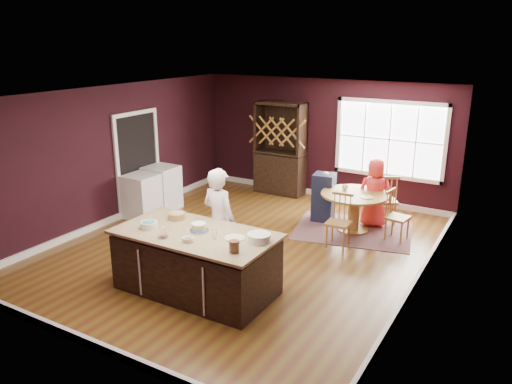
% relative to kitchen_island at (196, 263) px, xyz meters
% --- Properties ---
extents(room_shell, '(7.00, 7.00, 7.00)m').
position_rel_kitchen_island_xyz_m(room_shell, '(-0.23, 1.68, 0.91)').
color(room_shell, brown).
rests_on(room_shell, ground).
extents(window, '(2.36, 0.10, 1.66)m').
position_rel_kitchen_island_xyz_m(window, '(1.27, 5.15, 1.06)').
color(window, white).
rests_on(window, room_shell).
extents(doorway, '(0.08, 1.26, 2.13)m').
position_rel_kitchen_island_xyz_m(doorway, '(-3.20, 2.28, 0.59)').
color(doorway, white).
rests_on(doorway, room_shell).
extents(kitchen_island, '(2.32, 1.22, 0.92)m').
position_rel_kitchen_island_xyz_m(kitchen_island, '(0.00, 0.00, 0.00)').
color(kitchen_island, black).
rests_on(kitchen_island, ground).
extents(dining_table, '(1.28, 1.28, 0.75)m').
position_rel_kitchen_island_xyz_m(dining_table, '(1.16, 3.44, 0.10)').
color(dining_table, brown).
rests_on(dining_table, ground).
extents(baker, '(0.67, 0.50, 1.70)m').
position_rel_kitchen_island_xyz_m(baker, '(-0.06, 0.70, 0.41)').
color(baker, silver).
rests_on(baker, ground).
extents(layer_cake, '(0.29, 0.29, 0.12)m').
position_rel_kitchen_island_xyz_m(layer_cake, '(0.02, 0.06, 0.54)').
color(layer_cake, silver).
rests_on(layer_cake, kitchen_island).
extents(bowl_blue, '(0.25, 0.25, 0.10)m').
position_rel_kitchen_island_xyz_m(bowl_blue, '(-0.68, -0.20, 0.53)').
color(bowl_blue, white).
rests_on(bowl_blue, kitchen_island).
extents(bowl_yellow, '(0.26, 0.26, 0.10)m').
position_rel_kitchen_island_xyz_m(bowl_yellow, '(-0.57, 0.30, 0.53)').
color(bowl_yellow, '#A97F4F').
rests_on(bowl_yellow, kitchen_island).
extents(bowl_pink, '(0.15, 0.15, 0.05)m').
position_rel_kitchen_island_xyz_m(bowl_pink, '(-0.26, -0.38, 0.51)').
color(bowl_pink, silver).
rests_on(bowl_pink, kitchen_island).
extents(bowl_olive, '(0.16, 0.16, 0.06)m').
position_rel_kitchen_island_xyz_m(bowl_olive, '(0.12, -0.32, 0.51)').
color(bowl_olive, beige).
rests_on(bowl_olive, kitchen_island).
extents(drinking_glass, '(0.08, 0.08, 0.15)m').
position_rel_kitchen_island_xyz_m(drinking_glass, '(0.37, -0.05, 0.56)').
color(drinking_glass, white).
rests_on(drinking_glass, kitchen_island).
extents(dinner_plate, '(0.28, 0.28, 0.02)m').
position_rel_kitchen_island_xyz_m(dinner_plate, '(0.61, 0.09, 0.49)').
color(dinner_plate, '#FFEAC9').
rests_on(dinner_plate, kitchen_island).
extents(white_tub, '(0.32, 0.32, 0.11)m').
position_rel_kitchen_island_xyz_m(white_tub, '(0.95, 0.17, 0.54)').
color(white_tub, silver).
rests_on(white_tub, kitchen_island).
extents(stoneware_crock, '(0.13, 0.13, 0.16)m').
position_rel_kitchen_island_xyz_m(stoneware_crock, '(0.85, -0.30, 0.56)').
color(stoneware_crock, brown).
rests_on(stoneware_crock, kitchen_island).
extents(toy_figurine, '(0.04, 0.04, 0.07)m').
position_rel_kitchen_island_xyz_m(toy_figurine, '(0.76, -0.17, 0.52)').
color(toy_figurine, gold).
rests_on(toy_figurine, kitchen_island).
extents(rug, '(2.47, 2.10, 0.01)m').
position_rel_kitchen_island_xyz_m(rug, '(1.16, 3.44, -0.43)').
color(rug, brown).
rests_on(rug, ground).
extents(chair_east, '(0.43, 0.45, 0.94)m').
position_rel_kitchen_island_xyz_m(chair_east, '(2.00, 3.41, 0.03)').
color(chair_east, brown).
rests_on(chair_east, ground).
extents(chair_south, '(0.43, 0.41, 0.97)m').
position_rel_kitchen_island_xyz_m(chair_south, '(1.18, 2.57, 0.05)').
color(chair_south, brown).
rests_on(chair_south, ground).
extents(chair_north, '(0.58, 0.57, 1.03)m').
position_rel_kitchen_island_xyz_m(chair_north, '(1.55, 4.15, 0.08)').
color(chair_north, brown).
rests_on(chair_north, ground).
extents(seated_woman, '(0.77, 0.61, 1.36)m').
position_rel_kitchen_island_xyz_m(seated_woman, '(1.41, 3.89, 0.24)').
color(seated_woman, '#F43936').
rests_on(seated_woman, ground).
extents(high_chair, '(0.47, 0.47, 1.02)m').
position_rel_kitchen_island_xyz_m(high_chair, '(0.43, 3.68, 0.07)').
color(high_chair, '#1C2645').
rests_on(high_chair, ground).
extents(toddler, '(0.18, 0.14, 0.26)m').
position_rel_kitchen_island_xyz_m(toddler, '(0.41, 3.79, 0.37)').
color(toddler, '#8CA5BF').
rests_on(toddler, high_chair).
extents(table_plate, '(0.22, 0.22, 0.02)m').
position_rel_kitchen_island_xyz_m(table_plate, '(1.44, 3.29, 0.32)').
color(table_plate, beige).
rests_on(table_plate, dining_table).
extents(table_cup, '(0.15, 0.15, 0.10)m').
position_rel_kitchen_island_xyz_m(table_cup, '(0.91, 3.57, 0.36)').
color(table_cup, '#E7EBCD').
rests_on(table_cup, dining_table).
extents(hutch, '(1.18, 0.49, 2.16)m').
position_rel_kitchen_island_xyz_m(hutch, '(-1.20, 4.90, 0.64)').
color(hutch, '#3A2115').
rests_on(hutch, ground).
extents(washer, '(0.62, 0.60, 0.90)m').
position_rel_kitchen_island_xyz_m(washer, '(-2.87, 1.96, 0.01)').
color(washer, silver).
rests_on(washer, ground).
extents(dryer, '(0.65, 0.62, 0.94)m').
position_rel_kitchen_island_xyz_m(dryer, '(-2.87, 2.60, 0.03)').
color(dryer, white).
rests_on(dryer, ground).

